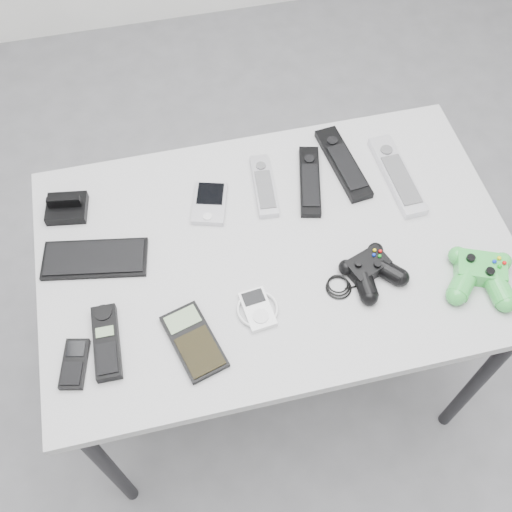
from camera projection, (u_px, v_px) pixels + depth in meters
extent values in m
plane|color=slate|center=(238.00, 352.00, 1.96)|extent=(3.50, 3.50, 0.00)
cube|color=#9C9C9E|center=(276.00, 251.00, 1.35)|extent=(1.05, 0.68, 0.03)
cylinder|color=black|center=(108.00, 467.00, 1.44)|extent=(0.03, 0.03, 0.68)
cylinder|color=black|center=(478.00, 381.00, 1.55)|extent=(0.03, 0.03, 0.68)
cylinder|color=black|center=(88.00, 265.00, 1.74)|extent=(0.03, 0.03, 0.68)
cylinder|color=black|center=(400.00, 205.00, 1.85)|extent=(0.03, 0.03, 0.68)
cube|color=black|center=(95.00, 258.00, 1.31)|extent=(0.24, 0.13, 0.01)
cube|color=black|center=(65.00, 205.00, 1.37)|extent=(0.10, 0.09, 0.05)
cube|color=#B4B3BA|center=(209.00, 203.00, 1.39)|extent=(0.10, 0.13, 0.02)
cube|color=#B4B3BA|center=(264.00, 185.00, 1.42)|extent=(0.06, 0.18, 0.02)
cube|color=black|center=(310.00, 181.00, 1.42)|extent=(0.09, 0.21, 0.02)
cube|color=black|center=(343.00, 163.00, 1.45)|extent=(0.08, 0.23, 0.02)
cube|color=silver|center=(397.00, 175.00, 1.43)|extent=(0.06, 0.24, 0.02)
cube|color=black|center=(74.00, 364.00, 1.18)|extent=(0.07, 0.11, 0.02)
cube|color=black|center=(106.00, 342.00, 1.20)|extent=(0.05, 0.16, 0.02)
cube|color=black|center=(194.00, 341.00, 1.21)|extent=(0.12, 0.18, 0.02)
cube|color=silver|center=(257.00, 309.00, 1.24)|extent=(0.10, 0.10, 0.02)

